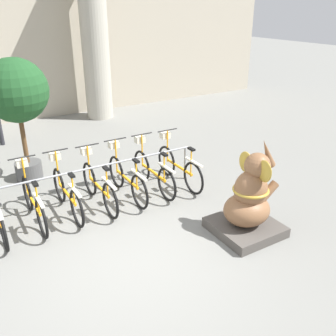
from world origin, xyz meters
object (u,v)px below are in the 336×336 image
object	(u,v)px
bicycle_6	(178,165)
bicycle_4	(126,177)
elephant_statue	(249,202)
bicycle_1	(33,201)
bicycle_3	(98,185)
bicycle_2	(67,192)
potted_tree	(17,95)
bicycle_5	(153,171)

from	to	relation	value
bicycle_6	bicycle_4	bearing A→B (deg)	178.63
bicycle_6	elephant_statue	distance (m)	2.21
bicycle_1	bicycle_4	world-z (taller)	same
bicycle_3	bicycle_6	xyz separation A→B (m)	(1.83, 0.01, 0.00)
bicycle_2	bicycle_4	bearing A→B (deg)	0.01
potted_tree	bicycle_2	bearing A→B (deg)	-81.09
bicycle_1	bicycle_4	xyz separation A→B (m)	(1.83, 0.02, 0.00)
bicycle_1	elephant_statue	world-z (taller)	elephant_statue
bicycle_1	bicycle_6	world-z (taller)	same
bicycle_1	bicycle_6	xyz separation A→B (m)	(3.06, -0.00, 0.00)
bicycle_4	bicycle_5	distance (m)	0.61
bicycle_1	bicycle_3	size ratio (longest dim) A/B	1.00
bicycle_4	bicycle_1	bearing A→B (deg)	-179.23
bicycle_1	bicycle_5	bearing A→B (deg)	0.80
bicycle_2	bicycle_5	xyz separation A→B (m)	(1.83, 0.01, 0.00)
bicycle_3	bicycle_6	distance (m)	1.83
bicycle_5	elephant_statue	distance (m)	2.33
bicycle_3	potted_tree	bearing A→B (deg)	115.14
bicycle_4	potted_tree	distance (m)	2.84
bicycle_6	potted_tree	distance (m)	3.66
bicycle_5	bicycle_3	bearing A→B (deg)	-177.72
bicycle_4	bicycle_6	xyz separation A→B (m)	(1.22, -0.03, 0.00)
bicycle_2	potted_tree	size ratio (longest dim) A/B	0.67
bicycle_5	elephant_statue	world-z (taller)	elephant_statue
bicycle_6	elephant_statue	xyz separation A→B (m)	(0.00, -2.21, 0.15)
bicycle_3	bicycle_5	bearing A→B (deg)	2.28
bicycle_1	bicycle_2	distance (m)	0.61
bicycle_2	bicycle_6	size ratio (longest dim) A/B	1.00
bicycle_3	bicycle_4	size ratio (longest dim) A/B	1.00
bicycle_1	elephant_statue	distance (m)	3.78
bicycle_5	bicycle_6	world-z (taller)	same
elephant_statue	bicycle_5	bearing A→B (deg)	105.24
bicycle_6	bicycle_1	bearing A→B (deg)	179.91
bicycle_1	elephant_statue	xyz separation A→B (m)	(3.06, -2.21, 0.15)
bicycle_5	potted_tree	world-z (taller)	potted_tree
bicycle_5	elephant_statue	xyz separation A→B (m)	(0.61, -2.25, 0.15)
bicycle_5	bicycle_4	bearing A→B (deg)	-179.10
bicycle_2	bicycle_6	xyz separation A→B (m)	(2.45, -0.03, 0.00)
bicycle_5	bicycle_6	xyz separation A→B (m)	(0.61, -0.04, 0.00)
bicycle_2	bicycle_5	distance (m)	1.83
bicycle_3	bicycle_6	world-z (taller)	same
bicycle_1	bicycle_6	size ratio (longest dim) A/B	1.00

